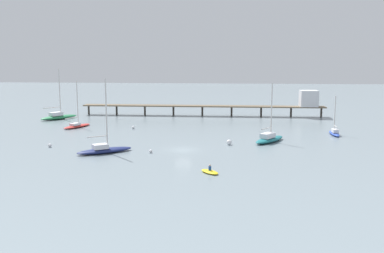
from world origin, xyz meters
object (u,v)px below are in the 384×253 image
at_px(sailboat_blue, 334,132).
at_px(mooring_buoy_near, 50,145).
at_px(pier, 257,102).
at_px(mooring_buoy_far, 133,127).
at_px(sailboat_red, 77,125).
at_px(sailboat_green, 59,116).
at_px(sailboat_navy, 104,149).
at_px(dinghy_yellow, 210,172).
at_px(sailboat_teal, 269,138).
at_px(mooring_buoy_inner, 151,151).
at_px(mooring_buoy_outer, 229,142).

bearing_deg(sailboat_blue, mooring_buoy_near, -161.58).
height_order(pier, mooring_buoy_far, pier).
bearing_deg(sailboat_red, sailboat_green, 127.13).
bearing_deg(mooring_buoy_far, sailboat_navy, -87.58).
distance_m(sailboat_navy, mooring_buoy_near, 10.93).
xyz_separation_m(sailboat_navy, dinghy_yellow, (17.08, -10.33, -0.45)).
distance_m(pier, sailboat_teal, 34.88).
height_order(sailboat_navy, dinghy_yellow, sailboat_navy).
distance_m(dinghy_yellow, mooring_buoy_inner, 14.86).
bearing_deg(mooring_buoy_outer, sailboat_teal, 24.33).
distance_m(mooring_buoy_outer, mooring_buoy_far, 25.35).
relative_size(mooring_buoy_near, mooring_buoy_inner, 1.15).
bearing_deg(dinghy_yellow, sailboat_blue, 53.53).
bearing_deg(sailboat_red, sailboat_blue, -4.51).
xyz_separation_m(sailboat_navy, sailboat_blue, (39.55, 20.07, -0.09)).
relative_size(mooring_buoy_far, mooring_buoy_inner, 1.21).
xyz_separation_m(mooring_buoy_outer, mooring_buoy_inner, (-12.14, -7.60, -0.18)).
height_order(sailboat_blue, mooring_buoy_outer, sailboat_blue).
xyz_separation_m(mooring_buoy_far, mooring_buoy_inner, (8.20, -22.73, -0.06)).
bearing_deg(pier, sailboat_blue, -62.68).
xyz_separation_m(pier, mooring_buoy_outer, (-6.66, -37.93, -3.21)).
bearing_deg(sailboat_navy, sailboat_green, 121.98).
relative_size(sailboat_navy, mooring_buoy_near, 18.70).
bearing_deg(mooring_buoy_inner, sailboat_teal, 29.36).
height_order(sailboat_green, dinghy_yellow, sailboat_green).
bearing_deg(sailboat_red, dinghy_yellow, -48.48).
bearing_deg(mooring_buoy_outer, sailboat_blue, 30.06).
xyz_separation_m(sailboat_blue, mooring_buoy_near, (-49.92, -16.62, -0.26)).
xyz_separation_m(pier, sailboat_teal, (0.37, -34.75, -2.96)).
relative_size(sailboat_navy, sailboat_red, 1.14).
bearing_deg(sailboat_blue, sailboat_teal, -147.13).
bearing_deg(mooring_buoy_near, mooring_buoy_far, 64.95).
height_order(sailboat_blue, mooring_buoy_inner, sailboat_blue).
relative_size(sailboat_red, mooring_buoy_near, 16.41).
xyz_separation_m(sailboat_blue, mooring_buoy_far, (-40.55, 3.44, -0.24)).
height_order(sailboat_blue, mooring_buoy_near, sailboat_blue).
distance_m(sailboat_navy, sailboat_blue, 44.35).
bearing_deg(sailboat_red, mooring_buoy_near, -81.34).
bearing_deg(mooring_buoy_far, sailboat_teal, -23.59).
distance_m(sailboat_red, dinghy_yellow, 46.20).
bearing_deg(mooring_buoy_inner, mooring_buoy_far, 109.84).
bearing_deg(sailboat_green, sailboat_navy, -58.02).
bearing_deg(dinghy_yellow, mooring_buoy_far, 118.12).
xyz_separation_m(sailboat_red, mooring_buoy_inner, (20.75, -23.48, -0.29)).
distance_m(sailboat_teal, sailboat_blue, 15.69).
bearing_deg(mooring_buoy_near, sailboat_teal, 12.44).
relative_size(dinghy_yellow, mooring_buoy_outer, 3.46).
relative_size(sailboat_teal, mooring_buoy_outer, 11.59).
bearing_deg(mooring_buoy_inner, sailboat_green, 130.05).
xyz_separation_m(sailboat_navy, sailboat_green, (-22.72, 36.38, 0.09)).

